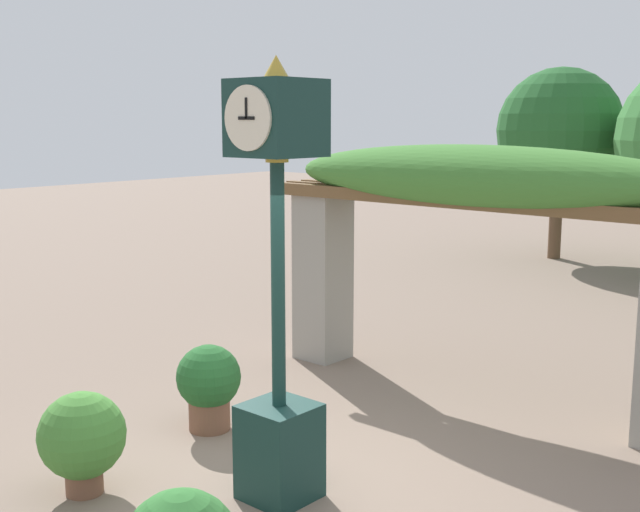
# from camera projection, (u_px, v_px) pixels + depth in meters

# --- Properties ---
(ground_plane) EXTENTS (60.00, 60.00, 0.00)m
(ground_plane) POSITION_uv_depth(u_px,v_px,m) (288.00, 482.00, 6.88)
(ground_plane) COLOR #7F6B5B
(pedestal_clock) EXTENTS (0.59, 0.63, 3.55)m
(pedestal_clock) POSITION_uv_depth(u_px,v_px,m) (278.00, 294.00, 6.32)
(pedestal_clock) COLOR #14332D
(pedestal_clock) RESTS_ON ground
(pergola) EXTENTS (5.56, 1.17, 2.81)m
(pergola) POSITION_uv_depth(u_px,v_px,m) (475.00, 209.00, 8.72)
(pergola) COLOR gray
(pergola) RESTS_ON ground
(potted_plant_near_left) EXTENTS (0.72, 0.72, 0.87)m
(potted_plant_near_left) POSITION_uv_depth(u_px,v_px,m) (82.00, 438.00, 6.60)
(potted_plant_near_left) COLOR brown
(potted_plant_near_left) RESTS_ON ground
(potted_plant_near_right) EXTENTS (0.65, 0.65, 0.87)m
(potted_plant_near_right) POSITION_uv_depth(u_px,v_px,m) (209.00, 383.00, 7.97)
(potted_plant_near_right) COLOR brown
(potted_plant_near_right) RESTS_ON ground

